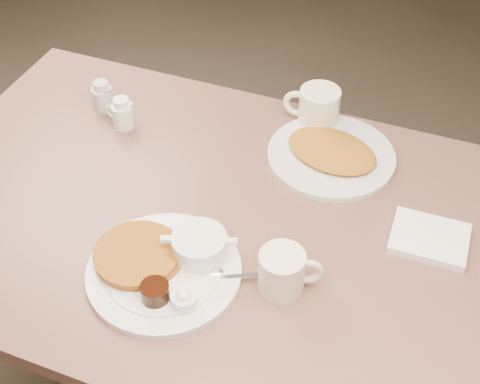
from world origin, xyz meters
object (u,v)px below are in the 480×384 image
(main_plate, at_px, (167,263))
(hash_plate, at_px, (331,154))
(creamer_left, at_px, (122,114))
(creamer_right, at_px, (102,96))
(diner_table, at_px, (237,272))
(coffee_mug_near, at_px, (283,271))
(coffee_mug_far, at_px, (317,108))

(main_plate, relative_size, hash_plate, 1.11)
(creamer_left, height_order, creamer_right, same)
(diner_table, relative_size, coffee_mug_near, 10.98)
(creamer_left, distance_m, creamer_right, 0.09)
(diner_table, relative_size, hash_plate, 4.08)
(main_plate, height_order, coffee_mug_far, coffee_mug_far)
(diner_table, distance_m, coffee_mug_near, 0.29)
(diner_table, distance_m, creamer_left, 0.48)
(coffee_mug_near, xyz_separation_m, creamer_left, (-0.53, 0.34, -0.01))
(coffee_mug_far, height_order, hash_plate, coffee_mug_far)
(coffee_mug_far, bearing_deg, main_plate, -104.09)
(diner_table, bearing_deg, main_plate, -114.31)
(main_plate, bearing_deg, creamer_right, 132.24)
(coffee_mug_far, distance_m, hash_plate, 0.14)
(hash_plate, bearing_deg, main_plate, -115.36)
(coffee_mug_near, distance_m, coffee_mug_far, 0.52)
(main_plate, bearing_deg, diner_table, 65.69)
(creamer_right, height_order, hash_plate, creamer_right)
(creamer_left, height_order, hash_plate, creamer_left)
(creamer_right, bearing_deg, coffee_mug_far, 14.32)
(coffee_mug_far, xyz_separation_m, creamer_left, (-0.45, -0.18, -0.01))
(main_plate, distance_m, coffee_mug_near, 0.23)
(main_plate, height_order, coffee_mug_near, coffee_mug_near)
(coffee_mug_near, relative_size, creamer_left, 1.65)
(main_plate, bearing_deg, coffee_mug_far, 75.91)
(main_plate, xyz_separation_m, creamer_right, (-0.39, 0.43, 0.01))
(coffee_mug_far, bearing_deg, hash_plate, -58.01)
(main_plate, xyz_separation_m, coffee_mug_near, (0.23, 0.05, 0.02))
(coffee_mug_near, bearing_deg, hash_plate, 91.95)
(hash_plate, bearing_deg, coffee_mug_far, 121.99)
(coffee_mug_near, bearing_deg, creamer_left, 147.64)
(diner_table, xyz_separation_m, creamer_right, (-0.47, 0.25, 0.21))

